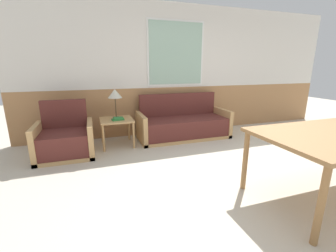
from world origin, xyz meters
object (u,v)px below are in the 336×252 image
Objects in this scene: couch at (183,125)px; side_table at (117,123)px; armchair at (65,140)px; table_lamp at (115,94)px.

couch is 1.37m from side_table.
couch is 3.17× the size of side_table.
armchair is 1.66× the size of table_lamp.
table_lamp is at bearing 15.68° from armchair.
couch is at bearing 2.40° from side_table.
side_table is at bearing -95.97° from table_lamp.
table_lamp reaches higher than armchair.
side_table is at bearing -177.60° from couch.
table_lamp is at bearing 84.03° from side_table.
armchair reaches higher than side_table.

